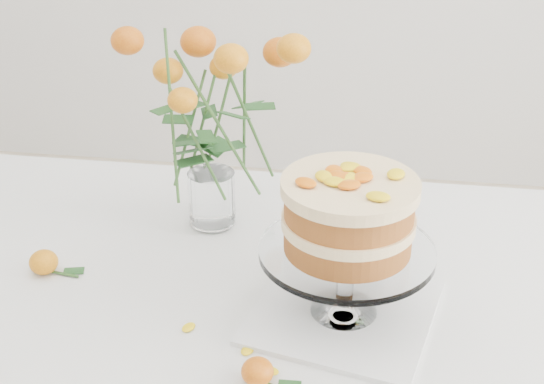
{
  "coord_description": "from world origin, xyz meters",
  "views": [
    {
      "loc": [
        0.15,
        -1.01,
        1.49
      ],
      "look_at": [
        -0.02,
        0.09,
        0.9
      ],
      "focal_mm": 50.0,
      "sensor_mm": 36.0,
      "label": 1
    }
  ],
  "objects": [
    {
      "name": "loose_rose_far",
      "position": [
        0.01,
        -0.2,
        0.78
      ],
      "size": [
        0.08,
        0.05,
        0.04
      ],
      "rotation": [
        0.0,
        0.0,
        -0.35
      ],
      "color": "#C04909",
      "rests_on": "table"
    },
    {
      "name": "stray_petal_b",
      "position": [
        -0.02,
        -0.14,
        0.76
      ],
      "size": [
        0.03,
        0.02,
        0.0
      ],
      "primitive_type": "ellipsoid",
      "color": "yellow",
      "rests_on": "table"
    },
    {
      "name": "loose_rose_near",
      "position": [
        -0.4,
        0.02,
        0.78
      ],
      "size": [
        0.09,
        0.05,
        0.04
      ],
      "rotation": [
        0.0,
        0.0,
        -0.15
      ],
      "color": "orange",
      "rests_on": "table"
    },
    {
      "name": "stray_petal_c",
      "position": [
        0.02,
        -0.18,
        0.76
      ],
      "size": [
        0.03,
        0.02,
        0.0
      ],
      "primitive_type": "ellipsoid",
      "color": "yellow",
      "rests_on": "table"
    },
    {
      "name": "cake_stand",
      "position": [
        0.12,
        -0.03,
        0.93
      ],
      "size": [
        0.27,
        0.27,
        0.24
      ],
      "rotation": [
        0.0,
        0.0,
        -0.01
      ],
      "color": "white",
      "rests_on": "napkin"
    },
    {
      "name": "table",
      "position": [
        0.0,
        0.0,
        0.67
      ],
      "size": [
        1.43,
        0.93,
        0.76
      ],
      "color": "tan",
      "rests_on": "ground"
    },
    {
      "name": "napkin",
      "position": [
        0.12,
        -0.03,
        0.76
      ],
      "size": [
        0.33,
        0.33,
        0.01
      ],
      "primitive_type": "cube",
      "rotation": [
        0.0,
        0.0,
        -0.23
      ],
      "color": "white",
      "rests_on": "table"
    },
    {
      "name": "rose_vase",
      "position": [
        -0.15,
        0.22,
        1.02
      ],
      "size": [
        0.38,
        0.38,
        0.44
      ],
      "rotation": [
        0.0,
        0.0,
        0.42
      ],
      "color": "white",
      "rests_on": "table"
    },
    {
      "name": "stray_petal_a",
      "position": [
        -0.12,
        -0.1,
        0.76
      ],
      "size": [
        0.03,
        0.02,
        0.0
      ],
      "primitive_type": "ellipsoid",
      "color": "yellow",
      "rests_on": "table"
    }
  ]
}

